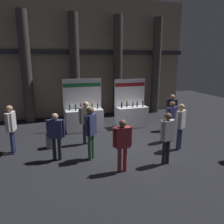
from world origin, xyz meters
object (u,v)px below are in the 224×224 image
visitor_3 (172,118)px  visitor_7 (86,119)px  exhibitor_booth_1 (132,115)px  visitor_9 (122,141)px  exhibitor_booth_0 (84,118)px  trash_bin (50,140)px  visitor_4 (11,125)px  visitor_6 (172,109)px  visitor_5 (56,132)px  visitor_0 (91,128)px  visitor_1 (167,134)px  visitor_2 (180,123)px

visitor_3 → visitor_7: size_ratio=0.97×
exhibitor_booth_1 → visitor_9: exhibitor_booth_1 is taller
exhibitor_booth_0 → visitor_7: size_ratio=1.40×
exhibitor_booth_1 → trash_bin: size_ratio=3.88×
exhibitor_booth_1 → visitor_4: bearing=-162.7°
visitor_6 → visitor_5: bearing=-144.1°
visitor_0 → visitor_4: 2.94m
visitor_0 → visitor_5: (-1.12, 0.30, -0.13)m
visitor_4 → visitor_7: size_ratio=1.02×
visitor_1 → visitor_5: size_ratio=1.06×
exhibitor_booth_0 → visitor_6: size_ratio=1.41×
visitor_0 → visitor_3: visitor_0 is taller
exhibitor_booth_0 → visitor_7: exhibitor_booth_0 is taller
exhibitor_booth_0 → exhibitor_booth_1: (2.39, -0.11, -0.01)m
visitor_2 → visitor_7: (-3.22, 1.63, -0.01)m
exhibitor_booth_1 → visitor_3: exhibitor_booth_1 is taller
visitor_3 → visitor_4: visitor_4 is taller
visitor_1 → exhibitor_booth_1: bearing=-107.4°
visitor_4 → visitor_6: size_ratio=1.03×
exhibitor_booth_0 → visitor_2: (3.01, -3.32, 0.44)m
trash_bin → visitor_5: 1.34m
visitor_3 → visitor_9: size_ratio=1.03×
visitor_1 → visitor_9: (-1.53, -0.04, -0.04)m
visitor_5 → visitor_9: size_ratio=1.00×
visitor_1 → visitor_2: size_ratio=0.98×
trash_bin → visitor_9: (2.02, -2.56, 0.69)m
visitor_4 → visitor_5: bearing=65.6°
visitor_5 → trash_bin: bearing=-64.6°
exhibitor_booth_1 → visitor_2: (0.62, -3.21, 0.45)m
visitor_6 → visitor_2: bearing=-95.4°
visitor_2 → trash_bin: bearing=129.2°
trash_bin → visitor_5: (0.17, -1.14, 0.68)m
visitor_3 → visitor_6: bearing=-141.9°
visitor_9 → visitor_6: bearing=-137.9°
visitor_6 → visitor_4: bearing=-156.1°
visitor_4 → visitor_0: bearing=73.5°
visitor_1 → visitor_4: (-4.86, 2.44, 0.05)m
trash_bin → visitor_7: visitor_7 is taller
exhibitor_booth_1 → visitor_0: exhibitor_booth_1 is taller
trash_bin → visitor_4: (-1.31, -0.08, 0.78)m
visitor_5 → visitor_9: 2.33m
visitor_4 → visitor_5: size_ratio=1.09×
visitor_6 → exhibitor_booth_1: bearing=164.8°
visitor_5 → visitor_9: (1.85, -1.42, 0.01)m
exhibitor_booth_0 → exhibitor_booth_1: exhibitor_booth_0 is taller
exhibitor_booth_1 → visitor_4: exhibitor_booth_1 is taller
visitor_0 → visitor_7: bearing=-138.9°
visitor_2 → visitor_1: bearing=-172.5°
visitor_3 → visitor_5: 4.66m
visitor_9 → visitor_5: bearing=-35.6°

